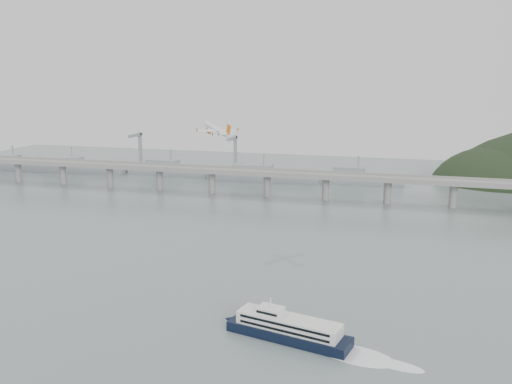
% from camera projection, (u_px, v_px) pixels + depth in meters
% --- Properties ---
extents(ground, '(900.00, 900.00, 0.00)m').
position_uv_depth(ground, '(227.00, 286.00, 267.54)').
color(ground, slate).
rests_on(ground, ground).
extents(bridge, '(800.00, 22.00, 23.90)m').
position_uv_depth(bridge, '(301.00, 178.00, 452.50)').
color(bridge, gray).
rests_on(bridge, ground).
extents(distant_fleet, '(453.00, 60.90, 40.00)m').
position_uv_depth(distant_fleet, '(165.00, 170.00, 556.21)').
color(distant_fleet, gray).
rests_on(distant_fleet, ground).
extents(ferry, '(81.71, 27.95, 15.59)m').
position_uv_depth(ferry, '(289.00, 329.00, 213.36)').
color(ferry, black).
rests_on(ferry, ground).
extents(airliner, '(27.18, 25.59, 9.46)m').
position_uv_depth(airliner, '(216.00, 129.00, 331.55)').
color(airliner, white).
rests_on(airliner, ground).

